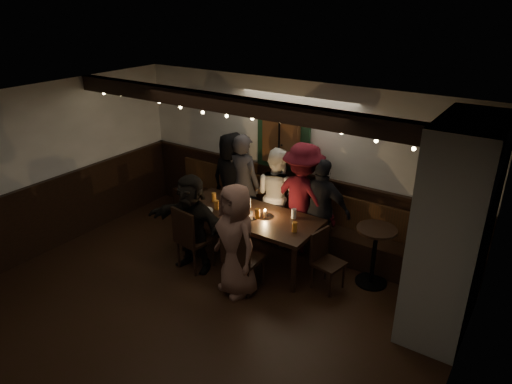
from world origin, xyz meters
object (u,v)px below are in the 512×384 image
Objects in this scene: chair_end at (324,256)px; person_c at (277,195)px; chair_near_right at (240,255)px; person_f at (192,223)px; high_top at (375,249)px; person_d at (303,198)px; person_g at (236,241)px; person_a at (233,181)px; chair_near_left at (190,236)px; person_e at (321,210)px; person_b at (243,184)px; dining_table at (248,217)px.

person_c is at bearing 147.71° from chair_end.
chair_near_right is 0.95m from person_f.
person_f reaches higher than high_top.
chair_end is 0.48× the size of person_d.
chair_end is at bearing 40.03° from chair_near_right.
person_g is (-0.04, -0.03, 0.22)m from chair_near_right.
chair_near_left is at bearing 100.40° from person_a.
person_e is 1.56m from person_g.
high_top is (2.36, 1.15, -0.01)m from chair_near_left.
person_f reaches higher than chair_end.
high_top is (0.55, 0.44, 0.08)m from chair_end.
chair_near_left is at bearing 82.35° from person_c.
person_b is 0.63m from person_c.
person_c is (-1.25, 0.79, 0.32)m from chair_end.
person_f is at bearing 173.84° from chair_near_right.
chair_end is at bearing 160.48° from person_c.
person_f is (0.32, -1.43, -0.10)m from person_a.
person_a is at bearing -11.48° from person_b.
chair_near_left reaches higher than high_top.
person_b is 1.17× the size of person_f.
high_top is 0.55× the size of person_e.
person_d is (1.06, 1.45, 0.32)m from chair_near_left.
person_g is (0.35, -0.79, 0.08)m from dining_table.
person_a is at bearing 172.82° from high_top.
dining_table is 0.94m from person_b.
high_top is 1.02m from person_e.
chair_near_left is 0.58× the size of person_b.
person_d is at bearing 84.85° from chair_near_right.
dining_table is 1.23× the size of person_d.
person_b is at bearing 165.96° from person_a.
person_c is (0.88, 0.01, -0.05)m from person_a.
person_c is at bearing -5.22° from person_e.
person_b is at bearing 92.36° from chair_near_left.
person_c is 0.51m from person_d.
chair_near_right is 1.99m from person_a.
person_g reaches higher than chair_near_left.
person_g reaches higher than person_f.
chair_near_right is 1.16× the size of high_top.
dining_table is at bearing 101.06° from person_c.
high_top is at bearing 170.96° from person_a.
chair_near_left reaches higher than chair_end.
person_c reaches higher than dining_table.
dining_table is 1.37× the size of person_g.
person_c reaches higher than chair_near_right.
person_c reaches higher than person_g.
person_c is (0.02, 0.78, 0.09)m from dining_table.
person_b is (-0.98, 1.47, 0.29)m from chair_near_right.
chair_near_right is 0.64× the size of person_c.
person_d reaches higher than person_f.
person_e is (0.87, 0.69, 0.08)m from dining_table.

